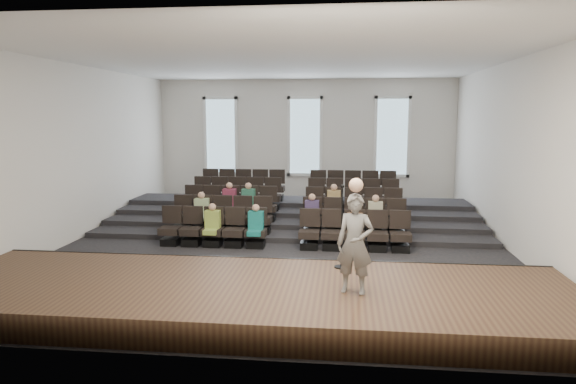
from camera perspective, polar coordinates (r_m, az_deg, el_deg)
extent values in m
plane|color=black|center=(14.52, -0.34, -5.66)|extent=(14.00, 14.00, 0.00)
cube|color=white|center=(14.15, -0.36, 14.41)|extent=(12.00, 14.00, 0.02)
cube|color=silver|center=(21.09, 1.90, 5.65)|extent=(12.00, 0.04, 5.00)
cube|color=silver|center=(7.23, -6.87, 0.03)|extent=(12.00, 0.04, 5.00)
cube|color=silver|center=(15.98, -22.37, 4.09)|extent=(0.04, 14.00, 5.00)
cube|color=silver|center=(14.69, 23.73, 3.67)|extent=(0.04, 14.00, 5.00)
cube|color=#45301D|center=(9.62, -3.97, -11.62)|extent=(11.80, 3.60, 0.50)
cube|color=black|center=(11.28, -2.34, -8.55)|extent=(11.80, 0.06, 0.52)
cube|color=black|center=(16.76, 0.59, -3.47)|extent=(11.80, 4.80, 0.15)
cube|color=black|center=(17.25, 0.77, -2.87)|extent=(11.80, 3.75, 0.30)
cube|color=black|center=(17.75, 0.94, -2.30)|extent=(11.80, 2.70, 0.45)
cube|color=black|center=(18.25, 1.09, -1.76)|extent=(11.80, 1.65, 0.60)
cube|color=black|center=(14.62, -12.93, -5.38)|extent=(0.47, 0.43, 0.20)
cube|color=black|center=(14.55, -12.97, -4.19)|extent=(0.55, 0.50, 0.19)
cube|color=black|center=(14.66, -12.75, -2.45)|extent=(0.55, 0.08, 0.50)
cube|color=black|center=(14.44, -10.67, -5.49)|extent=(0.47, 0.43, 0.20)
cube|color=black|center=(14.37, -10.71, -4.29)|extent=(0.55, 0.50, 0.19)
cube|color=black|center=(14.48, -10.51, -2.52)|extent=(0.55, 0.08, 0.50)
cube|color=black|center=(14.28, -8.36, -5.59)|extent=(0.47, 0.43, 0.20)
cube|color=black|center=(14.20, -8.38, -4.38)|extent=(0.55, 0.50, 0.19)
cube|color=black|center=(14.32, -8.21, -2.59)|extent=(0.55, 0.08, 0.50)
cube|color=black|center=(14.14, -5.99, -5.68)|extent=(0.47, 0.43, 0.20)
cube|color=black|center=(14.06, -6.01, -4.46)|extent=(0.55, 0.50, 0.19)
cube|color=black|center=(14.18, -5.86, -2.66)|extent=(0.55, 0.08, 0.50)
cube|color=black|center=(14.02, -3.58, -5.77)|extent=(0.47, 0.43, 0.20)
cube|color=black|center=(13.95, -3.60, -4.54)|extent=(0.55, 0.50, 0.19)
cube|color=black|center=(14.07, -3.46, -2.72)|extent=(0.55, 0.08, 0.50)
cube|color=black|center=(13.85, 2.37, -5.94)|extent=(0.47, 0.43, 0.20)
cube|color=black|center=(13.78, 2.37, -4.69)|extent=(0.55, 0.50, 0.19)
cube|color=black|center=(13.90, 2.44, -2.85)|extent=(0.55, 0.08, 0.50)
cube|color=black|center=(13.83, 4.86, -6.00)|extent=(0.47, 0.43, 0.20)
cube|color=black|center=(13.75, 4.88, -4.74)|extent=(0.55, 0.50, 0.19)
cube|color=black|center=(13.87, 4.92, -2.90)|extent=(0.55, 0.08, 0.50)
cube|color=black|center=(13.82, 7.36, -6.04)|extent=(0.47, 0.43, 0.20)
cube|color=black|center=(13.75, 7.39, -4.79)|extent=(0.55, 0.50, 0.19)
cube|color=black|center=(13.87, 7.40, -2.94)|extent=(0.55, 0.08, 0.50)
cube|color=black|center=(13.85, 9.86, -6.07)|extent=(0.47, 0.43, 0.20)
cube|color=black|center=(13.78, 9.89, -4.82)|extent=(0.55, 0.50, 0.19)
cube|color=black|center=(13.89, 9.88, -2.97)|extent=(0.55, 0.08, 0.50)
cube|color=black|center=(13.90, 12.34, -6.09)|extent=(0.47, 0.43, 0.20)
cube|color=black|center=(13.83, 12.38, -4.84)|extent=(0.55, 0.50, 0.19)
cube|color=black|center=(13.94, 12.35, -3.00)|extent=(0.55, 0.08, 0.50)
cube|color=black|center=(15.56, -11.68, -3.93)|extent=(0.47, 0.43, 0.20)
cube|color=black|center=(15.49, -11.71, -2.81)|extent=(0.55, 0.50, 0.19)
cube|color=black|center=(15.62, -11.52, -1.19)|extent=(0.55, 0.08, 0.50)
cube|color=black|center=(15.38, -9.54, -4.02)|extent=(0.47, 0.43, 0.20)
cube|color=black|center=(15.32, -9.57, -2.88)|extent=(0.55, 0.50, 0.19)
cube|color=black|center=(15.44, -9.40, -1.24)|extent=(0.55, 0.08, 0.50)
cube|color=black|center=(15.23, -7.37, -4.09)|extent=(0.47, 0.43, 0.20)
cube|color=black|center=(15.17, -7.39, -2.95)|extent=(0.55, 0.50, 0.19)
cube|color=black|center=(15.29, -7.23, -1.29)|extent=(0.55, 0.08, 0.50)
cube|color=black|center=(15.10, -5.15, -4.17)|extent=(0.47, 0.43, 0.20)
cube|color=black|center=(15.04, -5.17, -3.01)|extent=(0.55, 0.50, 0.19)
cube|color=black|center=(15.16, -5.03, -1.34)|extent=(0.55, 0.08, 0.50)
cube|color=black|center=(15.00, -2.90, -4.23)|extent=(0.47, 0.43, 0.20)
cube|color=black|center=(14.93, -2.91, -3.07)|extent=(0.55, 0.50, 0.19)
cube|color=black|center=(15.06, -2.79, -1.38)|extent=(0.55, 0.08, 0.50)
cube|color=black|center=(14.83, 2.66, -4.37)|extent=(0.47, 0.43, 0.20)
cube|color=black|center=(14.77, 2.66, -3.20)|extent=(0.55, 0.50, 0.19)
cube|color=black|center=(14.90, 2.73, -1.49)|extent=(0.55, 0.08, 0.50)
cube|color=black|center=(14.81, 4.98, -4.42)|extent=(0.47, 0.43, 0.20)
cube|color=black|center=(14.74, 4.99, -3.24)|extent=(0.55, 0.50, 0.19)
cube|color=black|center=(14.87, 5.04, -1.53)|extent=(0.55, 0.08, 0.50)
cube|color=black|center=(14.81, 7.31, -4.46)|extent=(0.47, 0.43, 0.20)
cube|color=black|center=(14.74, 7.33, -3.28)|extent=(0.55, 0.50, 0.19)
cube|color=black|center=(14.87, 7.35, -1.57)|extent=(0.55, 0.08, 0.50)
cube|color=black|center=(14.83, 9.63, -4.49)|extent=(0.47, 0.43, 0.20)
cube|color=black|center=(14.77, 9.66, -3.32)|extent=(0.55, 0.50, 0.19)
cube|color=black|center=(14.89, 9.66, -1.61)|extent=(0.55, 0.08, 0.50)
cube|color=black|center=(14.88, 11.95, -4.51)|extent=(0.47, 0.43, 0.20)
cube|color=black|center=(14.81, 11.98, -3.34)|extent=(0.55, 0.50, 0.19)
cube|color=black|center=(14.94, 11.96, -1.64)|extent=(0.55, 0.08, 0.50)
cube|color=black|center=(16.51, -10.57, -2.65)|extent=(0.47, 0.42, 0.20)
cube|color=black|center=(16.45, -10.60, -1.59)|extent=(0.55, 0.50, 0.19)
cube|color=black|center=(16.58, -10.43, -0.07)|extent=(0.55, 0.08, 0.50)
cube|color=black|center=(16.34, -8.55, -2.71)|extent=(0.47, 0.42, 0.20)
cube|color=black|center=(16.29, -8.58, -1.64)|extent=(0.55, 0.50, 0.19)
cube|color=black|center=(16.42, -8.42, -0.11)|extent=(0.55, 0.08, 0.50)
cube|color=black|center=(16.20, -6.50, -2.77)|extent=(0.47, 0.42, 0.20)
cube|color=black|center=(16.14, -6.52, -1.69)|extent=(0.55, 0.50, 0.19)
cube|color=black|center=(16.28, -6.38, -0.14)|extent=(0.55, 0.08, 0.50)
cube|color=black|center=(16.08, -4.41, -2.83)|extent=(0.47, 0.42, 0.20)
cube|color=black|center=(16.02, -4.42, -1.74)|extent=(0.55, 0.50, 0.19)
cube|color=black|center=(16.16, -4.30, -0.18)|extent=(0.55, 0.08, 0.50)
cube|color=black|center=(15.98, -2.30, -2.88)|extent=(0.47, 0.42, 0.20)
cube|color=black|center=(15.92, -2.30, -1.79)|extent=(0.55, 0.50, 0.19)
cube|color=black|center=(16.06, -2.20, -0.22)|extent=(0.55, 0.08, 0.50)
cube|color=black|center=(15.83, 2.91, -3.00)|extent=(0.47, 0.42, 0.20)
cube|color=black|center=(15.77, 2.92, -1.89)|extent=(0.55, 0.50, 0.19)
cube|color=black|center=(15.91, 2.97, -0.30)|extent=(0.55, 0.08, 0.50)
cube|color=black|center=(15.80, 5.08, -3.04)|extent=(0.47, 0.42, 0.20)
cube|color=black|center=(15.74, 5.10, -1.93)|extent=(0.55, 0.50, 0.19)
cube|color=black|center=(15.88, 5.14, -0.34)|extent=(0.55, 0.08, 0.50)
cube|color=black|center=(15.80, 7.26, -3.07)|extent=(0.47, 0.42, 0.20)
cube|color=black|center=(15.74, 7.28, -1.97)|extent=(0.55, 0.50, 0.19)
cube|color=black|center=(15.88, 7.30, -0.38)|extent=(0.55, 0.08, 0.50)
cube|color=black|center=(15.82, 9.44, -3.10)|extent=(0.47, 0.42, 0.20)
cube|color=black|center=(15.77, 9.46, -2.00)|extent=(0.55, 0.50, 0.19)
cube|color=black|center=(15.90, 9.46, -0.41)|extent=(0.55, 0.08, 0.50)
cube|color=black|center=(15.87, 11.60, -3.13)|extent=(0.47, 0.42, 0.20)
cube|color=black|center=(15.81, 11.64, -2.03)|extent=(0.55, 0.50, 0.19)
cube|color=black|center=(15.95, 11.61, -0.45)|extent=(0.55, 0.08, 0.50)
cube|color=black|center=(17.47, -9.58, -1.51)|extent=(0.47, 0.42, 0.20)
cube|color=black|center=(17.42, -9.61, -0.51)|extent=(0.55, 0.50, 0.19)
cube|color=black|center=(17.56, -9.46, 0.92)|extent=(0.55, 0.08, 0.50)
cube|color=black|center=(17.31, -7.67, -1.56)|extent=(0.47, 0.42, 0.20)
cube|color=black|center=(17.26, -7.69, -0.54)|extent=(0.55, 0.50, 0.19)
cube|color=black|center=(17.40, -7.55, 0.90)|extent=(0.55, 0.08, 0.50)
cube|color=black|center=(17.18, -5.73, -1.60)|extent=(0.47, 0.42, 0.20)
cube|color=black|center=(17.13, -5.75, -0.58)|extent=(0.55, 0.50, 0.19)
cube|color=black|center=(17.27, -5.62, 0.87)|extent=(0.55, 0.08, 0.50)
cube|color=black|center=(17.06, -3.76, -1.65)|extent=(0.47, 0.42, 0.20)
cube|color=black|center=(17.01, -3.77, -0.62)|extent=(0.55, 0.50, 0.19)
cube|color=black|center=(17.16, -3.66, 0.84)|extent=(0.55, 0.08, 0.50)
cube|color=black|center=(16.97, -1.76, -1.69)|extent=(0.47, 0.42, 0.20)
cube|color=black|center=(16.92, -1.77, -0.66)|extent=(0.55, 0.50, 0.19)
cube|color=black|center=(17.06, -1.68, 0.82)|extent=(0.55, 0.08, 0.50)
cube|color=black|center=(16.83, 3.13, -1.78)|extent=(0.47, 0.42, 0.20)
cube|color=black|center=(16.78, 3.14, -0.74)|extent=(0.55, 0.50, 0.19)
cube|color=black|center=(16.92, 3.19, 0.74)|extent=(0.55, 0.08, 0.50)
cube|color=black|center=(16.81, 5.17, -1.82)|extent=(0.47, 0.42, 0.20)
cube|color=black|center=(16.75, 5.19, -0.78)|extent=(0.55, 0.50, 0.19)
cube|color=black|center=(16.90, 5.22, 0.71)|extent=(0.55, 0.08, 0.50)
cube|color=black|center=(16.81, 7.22, -1.85)|extent=(0.47, 0.42, 0.20)
cube|color=black|center=(16.75, 7.24, -0.81)|extent=(0.55, 0.50, 0.19)
cube|color=black|center=(16.90, 7.26, 0.68)|extent=(0.55, 0.08, 0.50)
cube|color=black|center=(16.83, 9.26, -1.89)|extent=(0.47, 0.42, 0.20)
cube|color=black|center=(16.77, 9.29, -0.84)|extent=(0.55, 0.50, 0.19)
cube|color=black|center=(16.92, 9.29, 0.64)|extent=(0.55, 0.08, 0.50)
cube|color=black|center=(16.87, 11.30, -1.91)|extent=(0.47, 0.42, 0.20)
cube|color=black|center=(16.82, 11.33, -0.88)|extent=(0.55, 0.50, 0.19)
cube|color=black|center=(16.96, 11.31, 0.61)|extent=(0.55, 0.08, 0.50)
cube|color=black|center=(18.44, -8.71, -0.49)|extent=(0.47, 0.42, 0.20)
cube|color=black|center=(18.40, -8.73, 0.47)|extent=(0.55, 0.50, 0.19)
cube|color=black|center=(18.54, -8.59, 1.81)|extent=(0.55, 0.08, 0.50)
cube|color=black|center=(18.29, -6.89, -0.52)|extent=(0.47, 0.42, 0.20)
cube|color=black|center=(18.25, -6.91, 0.44)|extent=(0.55, 0.50, 0.19)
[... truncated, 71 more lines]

